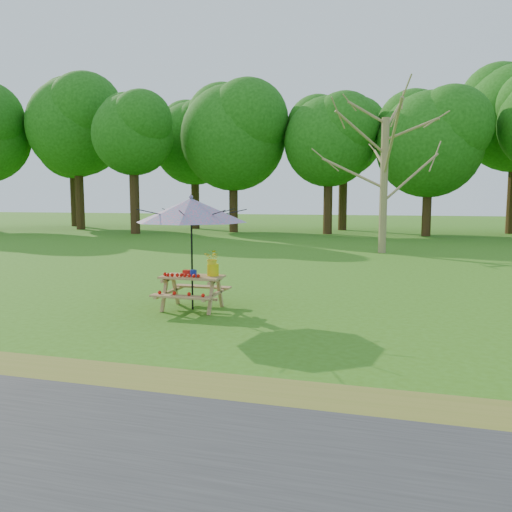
% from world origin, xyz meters
% --- Properties ---
extents(ground, '(120.00, 120.00, 0.00)m').
position_xyz_m(ground, '(0.00, 0.00, 0.00)').
color(ground, '#3A6F15').
rests_on(ground, ground).
extents(drygrass_strip, '(120.00, 1.20, 0.01)m').
position_xyz_m(drygrass_strip, '(0.00, -2.80, 0.00)').
color(drygrass_strip, olive).
rests_on(drygrass_strip, ground).
extents(treeline, '(60.00, 12.00, 16.00)m').
position_xyz_m(treeline, '(0.00, 22.00, 8.00)').
color(treeline, '#19520E').
rests_on(treeline, ground).
extents(bare_tree, '(8.37, 8.37, 12.37)m').
position_xyz_m(bare_tree, '(3.00, 12.75, 7.51)').
color(bare_tree, olive).
rests_on(bare_tree, ground).
extents(picnic_table, '(1.20, 1.32, 0.67)m').
position_xyz_m(picnic_table, '(-0.38, 1.09, 0.33)').
color(picnic_table, '#9F7048').
rests_on(picnic_table, ground).
extents(patio_umbrella, '(2.57, 2.57, 2.25)m').
position_xyz_m(patio_umbrella, '(-0.38, 1.09, 1.95)').
color(patio_umbrella, black).
rests_on(patio_umbrella, ground).
extents(produce_bins, '(0.33, 0.36, 0.13)m').
position_xyz_m(produce_bins, '(-0.42, 1.12, 0.72)').
color(produce_bins, red).
rests_on(produce_bins, picnic_table).
extents(tomatoes_row, '(0.77, 0.13, 0.07)m').
position_xyz_m(tomatoes_row, '(-0.53, 0.91, 0.71)').
color(tomatoes_row, red).
rests_on(tomatoes_row, picnic_table).
extents(flower_bucket, '(0.37, 0.34, 0.52)m').
position_xyz_m(flower_bucket, '(0.01, 1.20, 0.95)').
color(flower_bucket, yellow).
rests_on(flower_bucket, picnic_table).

